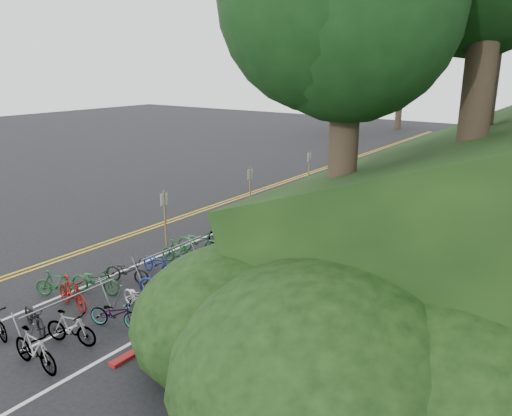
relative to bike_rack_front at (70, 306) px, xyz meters
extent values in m
plane|color=black|center=(-3.27, 1.44, -0.79)|extent=(120.00, 120.00, 0.00)
cube|color=gold|center=(-5.42, 11.44, -0.79)|extent=(0.12, 80.00, 0.01)
cube|color=gold|center=(-5.12, 11.44, -0.79)|extent=(0.12, 80.00, 0.01)
cube|color=silver|center=(-2.27, 11.44, -0.79)|extent=(0.12, 80.00, 0.01)
cube|color=silver|center=(1.93, 11.44, -0.79)|extent=(0.12, 80.00, 0.01)
cube|color=silver|center=(-0.17, -0.56, -0.79)|extent=(0.10, 1.60, 0.01)
cube|color=silver|center=(-0.17, 5.44, -0.79)|extent=(0.10, 1.60, 0.01)
cube|color=silver|center=(-0.17, 11.44, -0.79)|extent=(0.10, 1.60, 0.01)
cube|color=silver|center=(-0.17, 17.44, -0.79)|extent=(0.10, 1.60, 0.01)
cube|color=silver|center=(-0.17, 23.44, -0.79)|extent=(0.10, 1.60, 0.01)
cube|color=silver|center=(-0.17, 29.44, -0.79)|extent=(0.10, 1.60, 0.01)
cube|color=silver|center=(-0.17, 35.44, -0.79)|extent=(0.10, 1.60, 0.01)
cube|color=maroon|center=(2.43, 13.44, -0.74)|extent=(0.25, 28.00, 0.10)
cube|color=#382819|center=(3.13, 23.44, -0.71)|extent=(1.40, 44.00, 0.16)
ellipsoid|color=#284C19|center=(3.93, 4.44, 0.25)|extent=(2.00, 2.80, 1.60)
ellipsoid|color=#284C19|center=(4.73, 9.44, 0.76)|extent=(2.60, 3.64, 2.08)
ellipsoid|color=#284C19|center=(5.93, 15.44, 1.20)|extent=(2.20, 3.08, 1.76)
ellipsoid|color=#284C19|center=(4.53, 21.44, 0.77)|extent=(3.00, 4.20, 2.40)
ellipsoid|color=#284C19|center=(5.23, 27.44, 0.93)|extent=(2.40, 3.36, 1.92)
ellipsoid|color=#284C19|center=(3.73, 7.44, 0.11)|extent=(1.80, 2.52, 1.44)
ellipsoid|color=#284C19|center=(6.73, 19.44, 1.81)|extent=(3.20, 4.48, 2.56)
ellipsoid|color=black|center=(4.73, 1.94, 0.42)|extent=(5.28, 6.16, 3.52)
ellipsoid|color=black|center=(7.73, 0.94, 0.64)|extent=(6.24, 7.28, 4.16)
ellipsoid|color=black|center=(10.23, 2.44, 0.53)|extent=(5.76, 6.72, 3.84)
cylinder|color=#2D2319|center=(6.23, 4.44, 2.95)|extent=(0.77, 0.77, 5.08)
ellipsoid|color=black|center=(6.23, 4.44, 7.58)|extent=(6.95, 6.95, 6.60)
cylinder|color=#2D2319|center=(8.73, 7.44, 5.14)|extent=(0.83, 0.83, 6.26)
cylinder|color=#2D2319|center=(7.73, 13.44, 4.64)|extent=(0.81, 0.81, 5.87)
cylinder|color=#2D2319|center=(-12.27, 43.44, 1.75)|extent=(0.77, 0.77, 5.08)
ellipsoid|color=black|center=(-12.27, 43.44, 6.38)|extent=(6.95, 6.95, 6.60)
cylinder|color=#2D2319|center=(-9.27, 51.44, 1.55)|extent=(0.75, 0.75, 4.69)
ellipsoid|color=black|center=(-9.27, 51.44, 5.72)|extent=(6.08, 6.08, 5.78)
cylinder|color=gray|center=(0.00, 0.00, 0.25)|extent=(0.05, 3.06, 0.05)
cylinder|color=gray|center=(-0.28, -1.43, -0.27)|extent=(0.53, 0.04, 1.03)
cylinder|color=gray|center=(0.28, -1.43, -0.27)|extent=(0.53, 0.04, 1.03)
cylinder|color=gray|center=(-0.28, 1.43, -0.27)|extent=(0.53, 0.04, 1.03)
cylinder|color=gray|center=(0.28, 1.43, -0.27)|extent=(0.53, 0.04, 1.03)
cylinder|color=gray|center=(-0.27, 4.44, 0.36)|extent=(0.05, 3.00, 0.05)
cylinder|color=gray|center=(-0.55, 3.04, -0.22)|extent=(0.58, 0.04, 1.13)
cylinder|color=gray|center=(0.01, 3.04, -0.22)|extent=(0.58, 0.04, 1.13)
cylinder|color=gray|center=(-0.55, 5.84, -0.22)|extent=(0.58, 0.04, 1.13)
cylinder|color=gray|center=(0.01, 5.84, -0.22)|extent=(0.58, 0.04, 1.13)
cylinder|color=gray|center=(-0.27, 9.44, 0.36)|extent=(0.05, 3.00, 0.05)
cylinder|color=gray|center=(-0.55, 8.04, -0.22)|extent=(0.58, 0.04, 1.13)
cylinder|color=gray|center=(0.01, 8.04, -0.22)|extent=(0.58, 0.04, 1.13)
cylinder|color=gray|center=(-0.55, 10.84, -0.22)|extent=(0.58, 0.04, 1.13)
cylinder|color=gray|center=(0.01, 10.84, -0.22)|extent=(0.58, 0.04, 1.13)
cylinder|color=gray|center=(-0.27, 14.44, 0.36)|extent=(0.05, 3.00, 0.05)
cylinder|color=gray|center=(-0.55, 13.04, -0.22)|extent=(0.58, 0.04, 1.13)
cylinder|color=gray|center=(0.01, 13.04, -0.22)|extent=(0.58, 0.04, 1.13)
cylinder|color=gray|center=(-0.55, 15.84, -0.22)|extent=(0.58, 0.04, 1.13)
cylinder|color=gray|center=(0.01, 15.84, -0.22)|extent=(0.58, 0.04, 1.13)
cylinder|color=gray|center=(-0.27, 19.44, 0.36)|extent=(0.05, 3.00, 0.05)
cylinder|color=gray|center=(-0.55, 18.04, -0.22)|extent=(0.58, 0.04, 1.13)
cylinder|color=gray|center=(0.01, 18.04, -0.22)|extent=(0.58, 0.04, 1.13)
cylinder|color=gray|center=(-0.55, 20.84, -0.22)|extent=(0.58, 0.04, 1.13)
cylinder|color=gray|center=(0.01, 20.84, -0.22)|extent=(0.58, 0.04, 1.13)
cylinder|color=gray|center=(-0.27, 24.44, 0.36)|extent=(0.05, 3.00, 0.05)
cylinder|color=gray|center=(-0.55, 23.04, -0.22)|extent=(0.58, 0.04, 1.13)
cylinder|color=gray|center=(0.01, 23.04, -0.22)|extent=(0.58, 0.04, 1.13)
cylinder|color=gray|center=(-0.55, 25.84, -0.22)|extent=(0.58, 0.04, 1.13)
cylinder|color=gray|center=(0.01, 25.84, -0.22)|extent=(0.58, 0.04, 1.13)
cylinder|color=brown|center=(-2.67, 6.44, 0.46)|extent=(0.08, 0.08, 2.50)
cube|color=silver|center=(-2.67, 6.44, 1.36)|extent=(0.02, 0.40, 0.50)
cylinder|color=brown|center=(-2.67, 12.44, 0.46)|extent=(0.08, 0.08, 2.50)
cube|color=silver|center=(-2.67, 12.44, 1.36)|extent=(0.02, 0.40, 0.50)
cylinder|color=brown|center=(-2.67, 18.44, 0.46)|extent=(0.08, 0.08, 2.50)
cube|color=silver|center=(-2.67, 18.44, 1.36)|extent=(0.02, 0.40, 0.50)
cylinder|color=brown|center=(-2.67, 24.44, 0.46)|extent=(0.08, 0.08, 2.50)
cube|color=silver|center=(-2.67, 24.44, 1.36)|extent=(0.02, 0.40, 0.50)
imported|color=#144C1E|center=(-2.35, 1.07, -0.34)|extent=(1.09, 1.54, 0.91)
imported|color=slate|center=(0.89, -1.68, -0.25)|extent=(0.52, 1.81, 1.09)
imported|color=black|center=(-0.89, -0.61, -0.36)|extent=(0.94, 1.74, 0.87)
imported|color=slate|center=(0.61, -0.44, -0.30)|extent=(0.90, 1.69, 0.98)
imported|color=maroon|center=(-1.20, 0.87, -0.27)|extent=(0.72, 1.79, 1.04)
imported|color=slate|center=(0.87, 0.88, -0.35)|extent=(1.13, 1.77, 0.88)
imported|color=#144C1E|center=(-1.49, 1.96, -0.32)|extent=(1.22, 1.91, 0.95)
imported|color=beige|center=(0.57, 1.97, -0.38)|extent=(0.85, 1.66, 0.83)
imported|color=black|center=(-1.28, 3.16, -0.34)|extent=(1.11, 1.81, 0.90)
imported|color=navy|center=(0.63, 3.13, -0.30)|extent=(1.29, 2.00, 0.99)
imported|color=navy|center=(-0.91, 4.27, -0.33)|extent=(0.84, 1.82, 0.92)
imported|color=navy|center=(0.57, 4.20, -0.28)|extent=(1.03, 1.76, 1.02)
imported|color=#144C1E|center=(-1.09, 5.52, -0.33)|extent=(0.66, 1.59, 0.93)
imported|color=slate|center=(0.72, 5.42, -0.30)|extent=(0.80, 1.93, 0.99)
imported|color=#144C1E|center=(-1.24, 6.86, -0.31)|extent=(1.14, 1.95, 0.97)
imported|color=#144C1E|center=(0.84, 6.89, -0.33)|extent=(0.64, 1.78, 0.93)
imported|color=slate|center=(-0.85, 8.08, -0.32)|extent=(0.75, 1.62, 0.94)
imported|color=slate|center=(0.55, 8.05, -0.28)|extent=(0.79, 1.78, 1.03)
camera|label=1|loc=(11.92, -7.47, 6.69)|focal=35.00mm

